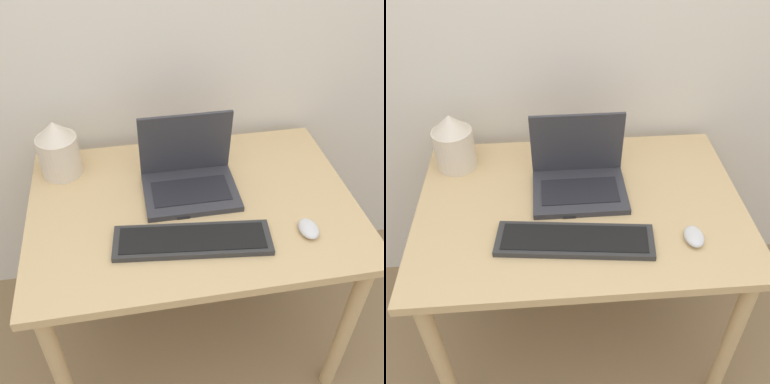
# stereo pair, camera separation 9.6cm
# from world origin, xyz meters

# --- Properties ---
(desk) EXTENTS (1.04, 0.73, 0.71)m
(desk) POSITION_xyz_m (0.00, 0.37, 0.62)
(desk) COLOR tan
(desk) RESTS_ON ground_plane
(laptop) EXTENTS (0.30, 0.24, 0.25)m
(laptop) POSITION_xyz_m (0.00, 0.45, 0.77)
(laptop) COLOR #333338
(laptop) RESTS_ON desk
(keyboard) EXTENTS (0.47, 0.18, 0.02)m
(keyboard) POSITION_xyz_m (-0.03, 0.19, 0.72)
(keyboard) COLOR #2D2D2D
(keyboard) RESTS_ON desk
(mouse) EXTENTS (0.06, 0.08, 0.03)m
(mouse) POSITION_xyz_m (0.32, 0.18, 0.73)
(mouse) COLOR silver
(mouse) RESTS_ON desk
(vase) EXTENTS (0.14, 0.14, 0.20)m
(vase) POSITION_xyz_m (-0.42, 0.60, 0.81)
(vase) COLOR beige
(vase) RESTS_ON desk
(mp3_player) EXTENTS (0.04, 0.06, 0.01)m
(mp3_player) POSITION_xyz_m (-0.04, 0.32, 0.72)
(mp3_player) COLOR black
(mp3_player) RESTS_ON desk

